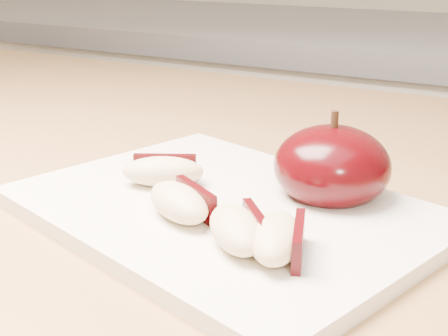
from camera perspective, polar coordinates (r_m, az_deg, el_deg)
The scene contains 7 objects.
back_cabinet at distance 1.33m, azimuth 17.87°, elevation -8.53°, with size 2.40×0.62×0.94m.
cutting_board at distance 0.42m, azimuth -0.00°, elevation -3.89°, with size 0.27×0.20×0.01m, color silver.
apple_half at distance 0.44m, azimuth 9.83°, elevation 0.16°, with size 0.10×0.10×0.07m.
apple_wedge_a at distance 0.45m, azimuth -5.57°, elevation -0.27°, with size 0.07×0.05×0.02m.
apple_wedge_b at distance 0.40m, azimuth -3.99°, elevation -3.11°, with size 0.07×0.05×0.02m.
apple_wedge_c at distance 0.36m, azimuth 1.35°, elevation -5.59°, with size 0.06×0.06×0.02m.
apple_wedge_d at distance 0.35m, azimuth 5.02°, elevation -6.38°, with size 0.05×0.06×0.02m.
Camera 1 is at (0.21, 0.03, 1.07)m, focal length 50.00 mm.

